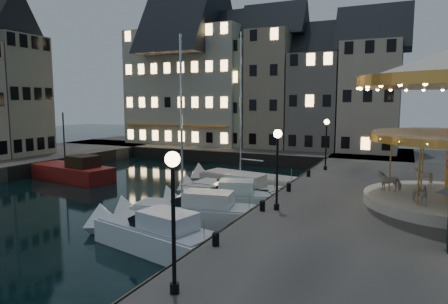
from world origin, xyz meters
The scene contains 26 objects.
ground centered at (0.00, 0.00, 0.00)m, with size 160.00×160.00×0.00m, color black.
quay_east centered at (14.00, 6.00, 0.65)m, with size 16.00×56.00×1.30m, color #474442.
quay_north centered at (-8.00, 28.00, 0.65)m, with size 44.00×12.00×1.30m, color #474442.
quaywall_e centered at (6.00, 6.00, 0.65)m, with size 0.15×44.00×1.30m, color #47423A.
quaywall_n centered at (-6.00, 22.00, 0.65)m, with size 48.00×0.15×1.30m, color #47423A.
streetlamp_a centered at (7.20, -9.00, 4.02)m, with size 0.44×0.44×4.17m.
streetlamp_b centered at (7.20, 1.00, 4.02)m, with size 0.44×0.44×4.17m.
streetlamp_c centered at (7.20, 14.50, 4.02)m, with size 0.44×0.44×4.17m.
bollard_a centered at (6.60, -5.00, 1.60)m, with size 0.30×0.30×0.57m.
bollard_b centered at (6.60, 0.50, 1.60)m, with size 0.30×0.30×0.57m.
bollard_c centered at (6.60, 5.50, 1.60)m, with size 0.30×0.30×0.57m.
bollard_d centered at (6.60, 11.00, 1.60)m, with size 0.30×0.30×0.57m.
townhouse_na centered at (-19.50, 30.00, 7.78)m, with size 5.50×8.00×12.80m.
townhouse_nb centered at (-14.05, 30.00, 8.28)m, with size 6.16×8.00×13.80m.
townhouse_nc centered at (-8.00, 30.00, 8.78)m, with size 6.82×8.00×14.80m.
townhouse_nd centered at (-2.25, 30.00, 9.28)m, with size 5.50×8.00×15.80m.
townhouse_ne centered at (3.20, 30.00, 7.78)m, with size 6.16×8.00×12.80m.
townhouse_nf centered at (9.25, 30.00, 8.28)m, with size 6.82×8.00×13.80m.
townhouse_wc centered at (-26.00, 10.95, 8.48)m, with size 8.80×5.50×14.20m.
hotel_corner centered at (-14.00, 30.00, 9.78)m, with size 17.60×9.00×16.80m.
motorboat_b centered at (2.38, -3.38, 0.64)m, with size 7.68×3.79×2.15m.
motorboat_c centered at (2.15, 0.53, 0.68)m, with size 8.03×3.30×10.60m.
motorboat_d centered at (2.49, 4.00, 0.64)m, with size 6.73×4.02×2.15m.
motorboat_e centered at (2.09, 6.70, 0.64)m, with size 7.66×2.96×2.15m.
motorboat_f centered at (1.35, 10.86, 0.53)m, with size 9.30×3.96×12.30m.
red_fishing_boat centered at (-13.29, 7.48, 0.71)m, with size 8.48×4.07×6.14m.
Camera 1 is at (13.11, -18.43, 6.83)m, focal length 32.00 mm.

